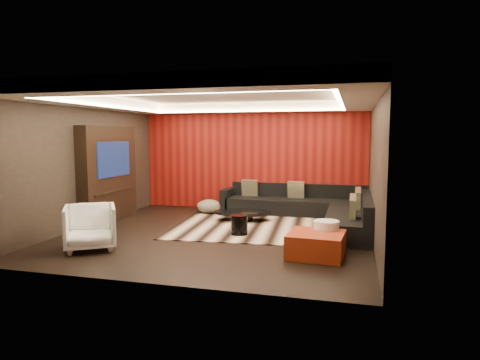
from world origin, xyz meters
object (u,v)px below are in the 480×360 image
(white_side_table, at_px, (326,236))
(armchair, at_px, (90,227))
(orange_ottoman, at_px, (316,245))
(drum_stool, at_px, (239,225))
(sectional_sofa, at_px, (313,210))
(coffee_table, at_px, (242,216))

(white_side_table, distance_m, armchair, 4.11)
(white_side_table, bearing_deg, armchair, -167.13)
(orange_ottoman, bearing_deg, drum_stool, 145.70)
(drum_stool, distance_m, sectional_sofa, 2.26)
(armchair, bearing_deg, sectional_sofa, 11.48)
(white_side_table, xyz_separation_m, sectional_sofa, (-0.46, 2.62, -0.01))
(coffee_table, xyz_separation_m, sectional_sofa, (1.59, 0.48, 0.13))
(armchair, distance_m, sectional_sofa, 5.01)
(drum_stool, bearing_deg, armchair, -143.28)
(orange_ottoman, bearing_deg, sectional_sofa, 96.23)
(orange_ottoman, bearing_deg, armchair, -171.47)
(orange_ottoman, bearing_deg, white_side_table, 67.19)
(armchair, bearing_deg, white_side_table, -20.61)
(coffee_table, xyz_separation_m, orange_ottoman, (1.91, -2.48, 0.07))
(drum_stool, bearing_deg, white_side_table, -23.54)
(orange_ottoman, xyz_separation_m, sectional_sofa, (-0.32, 2.96, 0.07))
(drum_stool, bearing_deg, sectional_sofa, 55.23)
(orange_ottoman, relative_size, sectional_sofa, 0.24)
(white_side_table, bearing_deg, coffee_table, 133.76)
(white_side_table, height_order, sectional_sofa, sectional_sofa)
(coffee_table, bearing_deg, orange_ottoman, -52.38)
(white_side_table, distance_m, orange_ottoman, 0.37)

